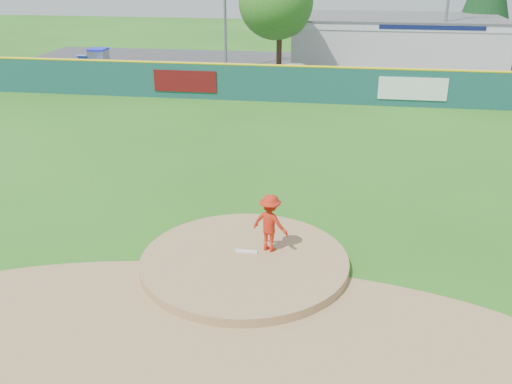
# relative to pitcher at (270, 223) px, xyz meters

# --- Properties ---
(ground) EXTENTS (120.00, 120.00, 0.00)m
(ground) POSITION_rel_pitcher_xyz_m (-0.60, -0.55, -1.05)
(ground) COLOR #286B19
(ground) RESTS_ON ground
(pitchers_mound) EXTENTS (5.50, 5.50, 0.50)m
(pitchers_mound) POSITION_rel_pitcher_xyz_m (-0.60, -0.55, -1.05)
(pitchers_mound) COLOR #9E774C
(pitchers_mound) RESTS_ON ground
(pitching_rubber) EXTENTS (0.60, 0.15, 0.04)m
(pitching_rubber) POSITION_rel_pitcher_xyz_m (-0.60, -0.25, -0.78)
(pitching_rubber) COLOR white
(pitching_rubber) RESTS_ON pitchers_mound
(infield_dirt_arc) EXTENTS (15.40, 15.40, 0.01)m
(infield_dirt_arc) POSITION_rel_pitcher_xyz_m (-0.60, -3.55, -1.04)
(infield_dirt_arc) COLOR #9E774C
(infield_dirt_arc) RESTS_ON ground
(parking_lot) EXTENTS (44.00, 16.00, 0.02)m
(parking_lot) POSITION_rel_pitcher_xyz_m (-0.60, 26.45, -1.04)
(parking_lot) COLOR #38383A
(parking_lot) RESTS_ON ground
(pitcher) EXTENTS (1.18, 0.94, 1.60)m
(pitcher) POSITION_rel_pitcher_xyz_m (0.00, 0.00, 0.00)
(pitcher) COLOR red
(pitcher) RESTS_ON pitchers_mound
(van) EXTENTS (4.37, 2.19, 1.19)m
(van) POSITION_rel_pitcher_xyz_m (-0.95, 22.46, -0.44)
(van) COLOR white
(van) RESTS_ON parking_lot
(pool_building_grp) EXTENTS (15.20, 8.20, 3.31)m
(pool_building_grp) POSITION_rel_pitcher_xyz_m (5.40, 31.44, 0.61)
(pool_building_grp) COLOR silver
(pool_building_grp) RESTS_ON ground
(fence_banners) EXTENTS (16.07, 0.04, 1.20)m
(fence_banners) POSITION_rel_pitcher_xyz_m (-0.86, 17.37, -0.05)
(fence_banners) COLOR #600D0F
(fence_banners) RESTS_ON ground
(playground_slide) EXTENTS (1.14, 3.22, 1.78)m
(playground_slide) POSITION_rel_pitcher_xyz_m (-14.62, 23.01, -0.15)
(playground_slide) COLOR #1C24EE
(playground_slide) RESTS_ON ground
(outfield_fence) EXTENTS (40.00, 0.14, 2.07)m
(outfield_fence) POSITION_rel_pitcher_xyz_m (-0.60, 17.45, 0.04)
(outfield_fence) COLOR #164945
(outfield_fence) RESTS_ON ground
(deciduous_tree) EXTENTS (5.60, 5.60, 7.36)m
(deciduous_tree) POSITION_rel_pitcher_xyz_m (-2.60, 24.45, 3.50)
(deciduous_tree) COLOR #382314
(deciduous_tree) RESTS_ON ground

